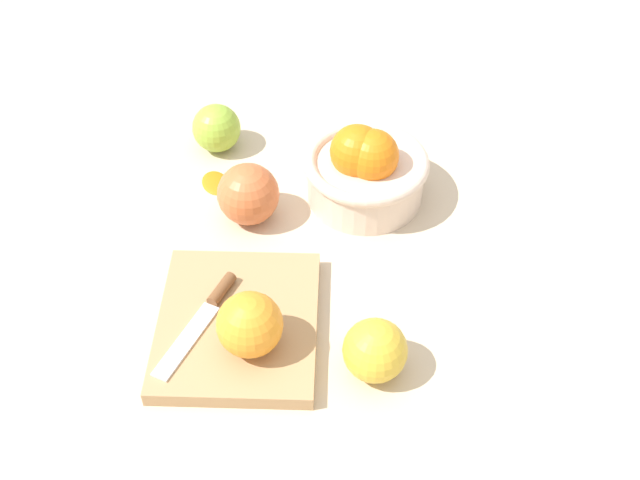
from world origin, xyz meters
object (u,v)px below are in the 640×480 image
Objects in this scene: cutting_board at (238,324)px; apple_mid_left at (248,194)px; knife at (207,311)px; apple_back_right at (375,350)px; bowl at (365,170)px; orange_on_board at (250,325)px; apple_front_left at (216,128)px.

cutting_board is 0.19m from apple_mid_left.
knife is 0.20m from apple_back_right.
apple_mid_left is (-0.18, 0.03, 0.02)m from knife.
knife is at bearing -38.84° from bowl.
bowl is 2.05× the size of apple_mid_left.
apple_mid_left is at bearing -146.33° from apple_back_right.
apple_mid_left reaches higher than apple_back_right.
bowl reaches higher than apple_mid_left.
apple_back_right is (0.06, 0.19, 0.01)m from knife.
cutting_board is 0.06m from orange_on_board.
orange_on_board is 0.38m from apple_front_left.
cutting_board is at bearing -32.18° from bowl.
apple_back_right is at bearing 33.67° from apple_mid_left.
apple_mid_left is (0.14, 0.06, 0.01)m from apple_front_left.
apple_mid_left is at bearing 22.42° from apple_front_left.
orange_on_board is at bearing -25.21° from bowl.
knife is at bearing -128.33° from orange_on_board.
knife is (-0.04, -0.05, -0.03)m from orange_on_board.
apple_front_left reaches higher than knife.
cutting_board is 2.61× the size of apple_mid_left.
apple_back_right is at bearing 83.76° from orange_on_board.
orange_on_board is 0.49× the size of knife.
apple_back_right is (0.01, 0.13, -0.02)m from orange_on_board.
apple_front_left is at bearing -167.24° from orange_on_board.
bowl is at bearing 141.16° from knife.
apple_mid_left is at bearing -173.90° from orange_on_board.
cutting_board is 0.34m from apple_front_left.
orange_on_board is (0.04, 0.02, 0.05)m from cutting_board.
apple_front_left is at bearing -115.22° from bowl.
apple_mid_left is (-0.22, -0.02, -0.02)m from orange_on_board.
bowl is at bearing -178.30° from apple_back_right.
apple_mid_left is (-0.19, -0.00, 0.03)m from cutting_board.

